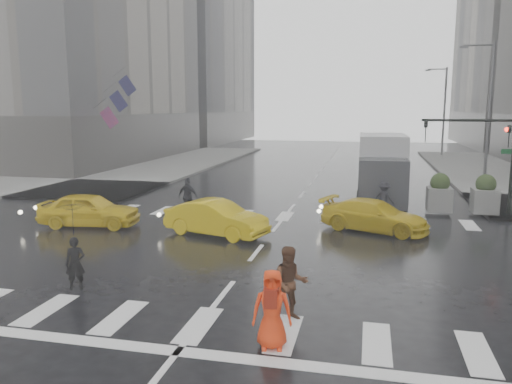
% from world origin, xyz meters
% --- Properties ---
extents(ground, '(120.00, 120.00, 0.00)m').
position_xyz_m(ground, '(0.00, 0.00, 0.00)').
color(ground, black).
rests_on(ground, ground).
extents(sidewalk_nw, '(35.00, 35.00, 0.15)m').
position_xyz_m(sidewalk_nw, '(-19.50, 17.50, 0.07)').
color(sidewalk_nw, slate).
rests_on(sidewalk_nw, ground).
extents(building_nw_far, '(26.05, 26.05, 44.00)m').
position_xyz_m(building_nw_far, '(-29.00, 56.00, 20.19)').
color(building_nw_far, slate).
rests_on(building_nw_far, ground).
extents(road_markings, '(18.00, 48.00, 0.01)m').
position_xyz_m(road_markings, '(0.00, 0.00, 0.01)').
color(road_markings, silver).
rests_on(road_markings, ground).
extents(traffic_signal_pole, '(4.45, 0.42, 4.50)m').
position_xyz_m(traffic_signal_pole, '(9.01, 8.01, 3.22)').
color(traffic_signal_pole, black).
rests_on(traffic_signal_pole, ground).
extents(street_lamp_near, '(2.15, 0.22, 9.00)m').
position_xyz_m(street_lamp_near, '(10.87, 18.00, 4.95)').
color(street_lamp_near, '#59595B').
rests_on(street_lamp_near, ground).
extents(street_lamp_far, '(2.15, 0.22, 9.00)m').
position_xyz_m(street_lamp_far, '(10.87, 38.00, 4.95)').
color(street_lamp_far, '#59595B').
rests_on(street_lamp_far, ground).
extents(planter_west, '(1.10, 1.10, 1.80)m').
position_xyz_m(planter_west, '(7.00, 8.20, 0.98)').
color(planter_west, slate).
rests_on(planter_west, ground).
extents(planter_mid, '(1.10, 1.10, 1.80)m').
position_xyz_m(planter_mid, '(9.00, 8.20, 0.98)').
color(planter_mid, slate).
rests_on(planter_mid, ground).
extents(flag_cluster, '(2.87, 3.06, 4.69)m').
position_xyz_m(flag_cluster, '(-15.08, 18.50, 5.64)').
color(flag_cluster, '#59595B').
rests_on(flag_cluster, ground).
extents(pedestrian_black, '(1.23, 1.24, 2.43)m').
position_xyz_m(pedestrian_black, '(-4.06, -4.56, 1.67)').
color(pedestrian_black, black).
rests_on(pedestrian_black, ground).
extents(pedestrian_brown, '(1.02, 0.90, 1.77)m').
position_xyz_m(pedestrian_brown, '(2.00, -5.21, 0.89)').
color(pedestrian_brown, '#4B2C1A').
rests_on(pedestrian_brown, ground).
extents(pedestrian_orange, '(0.91, 0.68, 1.69)m').
position_xyz_m(pedestrian_orange, '(1.85, -6.70, 0.85)').
color(pedestrian_orange, red).
rests_on(pedestrian_orange, ground).
extents(pedestrian_far_a, '(1.12, 0.80, 1.74)m').
position_xyz_m(pedestrian_far_a, '(-4.47, 5.34, 0.87)').
color(pedestrian_far_a, black).
rests_on(pedestrian_far_a, ground).
extents(pedestrian_far_b, '(1.15, 0.90, 1.57)m').
position_xyz_m(pedestrian_far_b, '(4.45, 7.32, 0.78)').
color(pedestrian_far_b, black).
rests_on(pedestrian_far_b, ground).
extents(taxi_front, '(4.34, 2.17, 1.42)m').
position_xyz_m(taxi_front, '(-7.73, 2.25, 0.71)').
color(taxi_front, gold).
rests_on(taxi_front, ground).
extents(taxi_mid, '(4.40, 2.57, 1.37)m').
position_xyz_m(taxi_mid, '(-2.06, 2.00, 0.69)').
color(taxi_mid, gold).
rests_on(taxi_mid, ground).
extents(taxi_rear, '(4.21, 2.96, 1.26)m').
position_xyz_m(taxi_rear, '(4.00, 4.10, 0.63)').
color(taxi_rear, gold).
rests_on(taxi_rear, ground).
extents(box_truck, '(2.47, 6.60, 3.50)m').
position_xyz_m(box_truck, '(4.40, 11.25, 1.87)').
color(box_truck, '#BBBABD').
rests_on(box_truck, ground).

